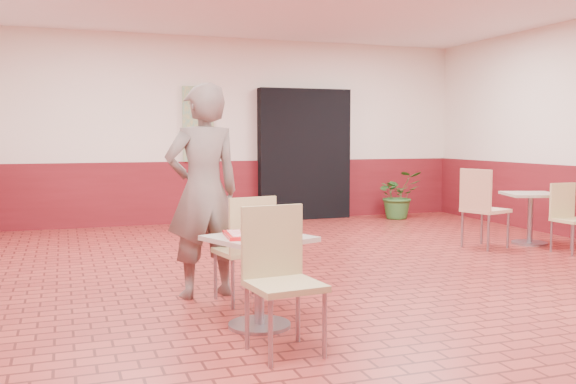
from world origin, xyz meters
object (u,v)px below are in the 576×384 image
object	(u,v)px
customer	(203,191)
chair_second_front	(569,214)
serving_tray	(259,234)
long_john_donut	(268,229)
chair_second_left	(481,204)
ring_donut	(247,230)
main_table	(259,266)
chair_main_back	(247,244)
paper_cup	(273,223)
chair_main_front	(280,271)
second_table	(531,210)
potted_plant	(398,195)

from	to	relation	value
customer	chair_second_front	distance (m)	4.70
serving_tray	long_john_donut	bearing A→B (deg)	-24.16
chair_second_left	ring_donut	bearing A→B (deg)	104.72
customer	long_john_donut	world-z (taller)	customer
ring_donut	chair_second_front	size ratio (longest dim) A/B	0.13
main_table	chair_main_back	distance (m)	0.68
main_table	paper_cup	size ratio (longest dim) A/B	7.23
chair_main_front	second_table	distance (m)	5.28
ring_donut	potted_plant	xyz separation A→B (m)	(4.12, 5.15, -0.31)
chair_second_left	chair_second_front	world-z (taller)	chair_second_left
chair_main_back	potted_plant	xyz separation A→B (m)	(3.94, 4.51, -0.10)
long_john_donut	paper_cup	bearing A→B (deg)	60.12
ring_donut	long_john_donut	distance (m)	0.15
long_john_donut	chair_second_front	world-z (taller)	chair_second_front
customer	second_table	xyz separation A→B (m)	(4.60, 1.31, -0.48)
long_john_donut	paper_cup	world-z (taller)	paper_cup
long_john_donut	chair_second_front	xyz separation A→B (m)	(4.37, 1.73, -0.26)
chair_main_back	customer	distance (m)	0.62
paper_cup	chair_main_front	bearing A→B (deg)	-104.48
serving_tray	chair_second_left	world-z (taller)	chair_second_left
chair_main_back	main_table	bearing A→B (deg)	71.82
second_table	potted_plant	bearing A→B (deg)	97.27
ring_donut	main_table	bearing A→B (deg)	-21.15
chair_main_front	potted_plant	distance (m)	7.02
long_john_donut	main_table	bearing A→B (deg)	155.84
long_john_donut	chair_second_left	bearing A→B (deg)	33.13
chair_main_back	customer	world-z (taller)	customer
chair_main_back	serving_tray	xyz separation A→B (m)	(-0.10, -0.67, 0.18)
chair_second_left	chair_second_front	bearing A→B (deg)	-141.39
chair_main_back	chair_second_left	bearing A→B (deg)	-165.37
main_table	chair_second_left	world-z (taller)	chair_second_left
chair_main_front	second_table	world-z (taller)	chair_main_front
ring_donut	chair_second_front	world-z (taller)	chair_second_front
main_table	long_john_donut	size ratio (longest dim) A/B	4.58
chair_main_front	long_john_donut	world-z (taller)	chair_main_front
customer	potted_plant	xyz separation A→B (m)	(4.24, 4.16, -0.52)
chair_main_front	chair_second_left	bearing A→B (deg)	31.42
second_table	potted_plant	world-z (taller)	potted_plant
ring_donut	chair_second_left	bearing A→B (deg)	31.45
long_john_donut	ring_donut	bearing A→B (deg)	157.52
main_table	paper_cup	xyz separation A→B (m)	(0.15, 0.12, 0.30)
chair_main_front	chair_second_left	world-z (taller)	chair_second_left
customer	chair_second_left	distance (m)	4.01
serving_tray	ring_donut	bearing A→B (deg)	158.85
chair_main_front	chair_main_back	distance (m)	1.22
serving_tray	second_table	xyz separation A→B (m)	(4.40, 2.34, -0.24)
second_table	chair_main_back	bearing A→B (deg)	-158.85
customer	second_table	size ratio (longest dim) A/B	2.78
customer	chair_second_left	size ratio (longest dim) A/B	1.86
main_table	chair_main_back	world-z (taller)	chair_main_back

